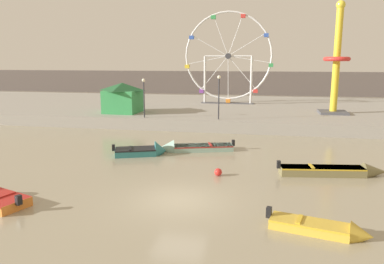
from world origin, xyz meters
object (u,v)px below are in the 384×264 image
ferris_wheel_white_frame (228,58)px  mooring_buoy_orange (218,172)px  motorboat_olive_wood (338,171)px  carnival_booth_green_kiosk (123,97)px  promenade_lamp_far (144,92)px  motorboat_mustard_yellow (326,229)px  promenade_lamp_near (219,91)px  motorboat_seafoam (189,148)px  motorboat_teal_painted (145,151)px  drop_tower_yellow_tower (336,66)px

ferris_wheel_white_frame → mooring_buoy_orange: (2.12, -26.80, -6.64)m
motorboat_olive_wood → mooring_buoy_orange: (-6.82, -1.43, -0.05)m
ferris_wheel_white_frame → carnival_booth_green_kiosk: bearing=-133.7°
mooring_buoy_orange → motorboat_olive_wood: bearing=11.8°
promenade_lamp_far → mooring_buoy_orange: bearing=-56.6°
motorboat_mustard_yellow → promenade_lamp_near: (-6.63, 20.17, 3.56)m
motorboat_olive_wood → promenade_lamp_near: size_ratio=1.55×
promenade_lamp_far → mooring_buoy_orange: size_ratio=8.48×
carnival_booth_green_kiosk → mooring_buoy_orange: size_ratio=8.77×
motorboat_seafoam → motorboat_olive_wood: motorboat_seafoam is taller
carnival_booth_green_kiosk → motorboat_teal_painted: bearing=-60.6°
promenade_lamp_near → promenade_lamp_far: (-7.15, -0.34, -0.20)m
motorboat_seafoam → promenade_lamp_far: promenade_lamp_far is taller
motorboat_teal_painted → motorboat_olive_wood: 12.72m
drop_tower_yellow_tower → promenade_lamp_far: size_ratio=3.01×
motorboat_teal_painted → carnival_booth_green_kiosk: bearing=97.1°
motorboat_seafoam → motorboat_mustard_yellow: bearing=106.2°
motorboat_olive_wood → promenade_lamp_near: bearing=116.6°
motorboat_seafoam → ferris_wheel_white_frame: (0.76, 21.24, 6.63)m
promenade_lamp_near → motorboat_olive_wood: bearing=-55.3°
motorboat_teal_painted → motorboat_mustard_yellow: 14.82m
motorboat_olive_wood → mooring_buoy_orange: bearing=-176.2°
motorboat_olive_wood → carnival_booth_green_kiosk: carnival_booth_green_kiosk is taller
motorboat_seafoam → carnival_booth_green_kiosk: carnival_booth_green_kiosk is taller
promenade_lamp_near → motorboat_mustard_yellow: bearing=-71.8°
motorboat_seafoam → motorboat_olive_wood: (9.70, -4.13, 0.04)m
drop_tower_yellow_tower → promenade_lamp_far: drop_tower_yellow_tower is taller
motorboat_mustard_yellow → motorboat_teal_painted: bearing=149.1°
drop_tower_yellow_tower → promenade_lamp_near: 12.97m
motorboat_mustard_yellow → drop_tower_yellow_tower: size_ratio=0.36×
ferris_wheel_white_frame → motorboat_teal_painted: bearing=-98.8°
drop_tower_yellow_tower → promenade_lamp_far: 19.62m
mooring_buoy_orange → carnival_booth_green_kiosk: bearing=126.7°
motorboat_mustard_yellow → mooring_buoy_orange: (-4.96, 6.47, 0.00)m
motorboat_olive_wood → drop_tower_yellow_tower: bearing=73.4°
motorboat_seafoam → mooring_buoy_orange: size_ratio=12.93×
promenade_lamp_near → motorboat_teal_painted: bearing=-112.1°
promenade_lamp_near → promenade_lamp_far: promenade_lamp_near is taller
motorboat_olive_wood → promenade_lamp_near: 15.32m
motorboat_teal_painted → motorboat_seafoam: motorboat_teal_painted is taller
carnival_booth_green_kiosk → ferris_wheel_white_frame: bearing=48.2°
motorboat_seafoam → mooring_buoy_orange: (2.88, -5.56, -0.01)m
promenade_lamp_near → ferris_wheel_white_frame: bearing=92.0°
motorboat_teal_painted → motorboat_mustard_yellow: size_ratio=0.96×
motorboat_mustard_yellow → motorboat_seafoam: bearing=136.4°
motorboat_teal_painted → promenade_lamp_far: 10.54m
promenade_lamp_far → motorboat_mustard_yellow: bearing=-55.2°
motorboat_teal_painted → promenade_lamp_far: (-3.16, 9.50, 3.32)m
ferris_wheel_white_frame → promenade_lamp_near: 13.46m
promenade_lamp_far → motorboat_olive_wood: bearing=-37.3°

